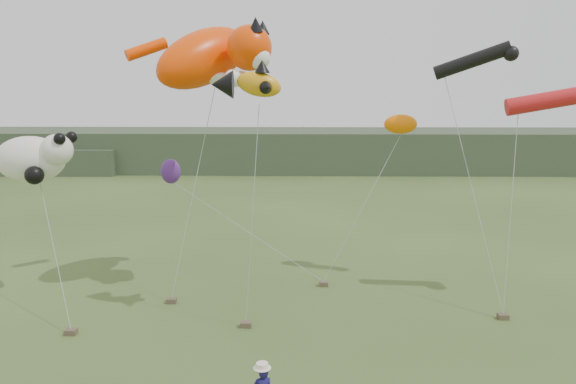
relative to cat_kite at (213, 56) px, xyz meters
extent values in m
plane|color=#385123|center=(2.96, -7.59, -9.09)|extent=(120.00, 120.00, 0.00)
cube|color=#2D3D28|center=(2.96, 37.41, -7.09)|extent=(90.00, 12.00, 4.00)
cube|color=#2D3D28|center=(-27.04, 34.41, -7.84)|extent=(25.00, 8.00, 2.50)
cube|color=brown|center=(-1.48, -1.87, -8.99)|extent=(0.35, 0.28, 0.18)
cube|color=brown|center=(1.51, -4.00, -8.99)|extent=(0.35, 0.28, 0.18)
cube|color=brown|center=(10.34, -3.11, -8.99)|extent=(0.35, 0.28, 0.18)
cube|color=brown|center=(-4.09, -4.73, -8.99)|extent=(0.35, 0.28, 0.18)
cube|color=brown|center=(4.26, 0.14, -8.99)|extent=(0.35, 0.28, 0.18)
ellipsoid|color=#FF4001|center=(-0.41, 0.22, -0.03)|extent=(4.68, 4.98, 3.44)
sphere|color=#FF4001|center=(1.43, -0.70, 0.25)|extent=(1.65, 1.65, 1.65)
cone|color=black|center=(1.70, -1.16, 1.03)|extent=(0.51, 0.63, 0.62)
cone|color=black|center=(1.89, -0.24, 1.03)|extent=(0.51, 0.59, 0.59)
sphere|color=white|center=(1.79, -0.97, -0.12)|extent=(0.83, 0.83, 0.83)
ellipsoid|color=white|center=(-0.22, -0.06, -0.76)|extent=(1.61, 0.81, 0.50)
sphere|color=white|center=(0.88, -1.25, -0.85)|extent=(0.64, 0.64, 0.64)
sphere|color=white|center=(1.06, 0.03, -0.85)|extent=(0.64, 0.64, 0.64)
cylinder|color=#FF4001|center=(-2.79, 0.95, 0.34)|extent=(1.71, 1.25, 1.00)
ellipsoid|color=orange|center=(1.96, -3.23, -1.10)|extent=(1.60, 0.67, 1.07)
cone|color=black|center=(0.72, -2.92, -1.10)|extent=(0.75, 0.95, 0.93)
cone|color=black|center=(2.06, -3.23, -0.53)|extent=(0.52, 0.52, 0.41)
cone|color=black|center=(2.27, -3.75, -1.21)|extent=(0.55, 0.58, 0.41)
cone|color=black|center=(2.27, -2.71, -1.21)|extent=(0.55, 0.58, 0.41)
cylinder|color=black|center=(9.97, 0.90, -0.12)|extent=(2.97, 1.40, 1.46)
sphere|color=black|center=(11.29, 0.42, 0.11)|extent=(0.58, 0.58, 0.58)
cylinder|color=red|center=(12.46, -0.96, -1.59)|extent=(3.48, 1.00, 1.22)
ellipsoid|color=white|center=(-6.75, -1.13, -3.80)|extent=(2.61, 1.74, 1.74)
sphere|color=white|center=(-5.59, -1.42, -3.42)|extent=(1.16, 1.16, 1.16)
sphere|color=black|center=(-5.30, -1.81, -2.98)|extent=(0.42, 0.42, 0.42)
sphere|color=black|center=(-5.20, -0.99, -2.98)|extent=(0.42, 0.42, 0.42)
sphere|color=black|center=(-6.27, -1.90, -4.28)|extent=(0.68, 0.68, 0.68)
sphere|color=black|center=(-7.52, -0.84, -4.19)|extent=(0.68, 0.68, 0.68)
ellipsoid|color=#FD7002|center=(7.46, 1.88, -2.63)|extent=(1.38, 0.81, 0.81)
ellipsoid|color=#502279|center=(-2.45, 2.84, -4.78)|extent=(0.89, 0.60, 1.09)
camera|label=1|loc=(3.33, -21.64, -1.44)|focal=35.00mm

